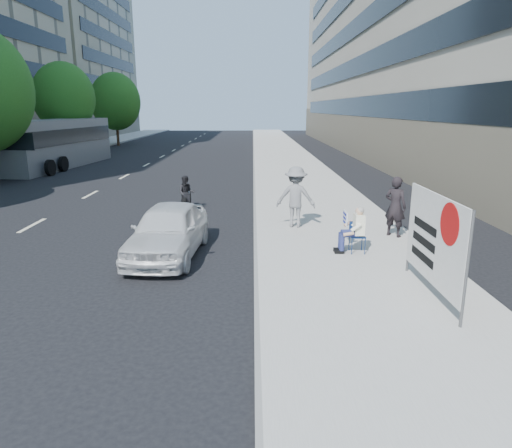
{
  "coord_description": "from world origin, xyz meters",
  "views": [
    {
      "loc": [
        1.38,
        -7.79,
        4.05
      ],
      "look_at": [
        1.45,
        3.31,
        1.23
      ],
      "focal_mm": 32.0,
      "sensor_mm": 36.0,
      "label": 1
    }
  ],
  "objects_px": {
    "seated_protester": "(354,227)",
    "bus": "(58,144)",
    "pedestrian_woman": "(395,207)",
    "protest_banner": "(434,239)",
    "motorcycle": "(187,195)",
    "white_sedan_near": "(168,230)",
    "jogger": "(296,197)"
  },
  "relations": [
    {
      "from": "jogger",
      "to": "pedestrian_woman",
      "type": "bearing_deg",
      "value": 167.87
    },
    {
      "from": "jogger",
      "to": "bus",
      "type": "height_order",
      "value": "bus"
    },
    {
      "from": "protest_banner",
      "to": "bus",
      "type": "distance_m",
      "value": 29.38
    },
    {
      "from": "seated_protester",
      "to": "pedestrian_woman",
      "type": "bearing_deg",
      "value": 45.23
    },
    {
      "from": "protest_banner",
      "to": "motorcycle",
      "type": "distance_m",
      "value": 11.27
    },
    {
      "from": "seated_protester",
      "to": "protest_banner",
      "type": "bearing_deg",
      "value": -71.53
    },
    {
      "from": "white_sedan_near",
      "to": "motorcycle",
      "type": "relative_size",
      "value": 2.12
    },
    {
      "from": "jogger",
      "to": "protest_banner",
      "type": "relative_size",
      "value": 0.67
    },
    {
      "from": "protest_banner",
      "to": "bus",
      "type": "height_order",
      "value": "bus"
    },
    {
      "from": "pedestrian_woman",
      "to": "protest_banner",
      "type": "bearing_deg",
      "value": 124.88
    },
    {
      "from": "jogger",
      "to": "bus",
      "type": "bearing_deg",
      "value": -39.17
    },
    {
      "from": "white_sedan_near",
      "to": "bus",
      "type": "xyz_separation_m",
      "value": [
        -11.38,
        20.34,
        0.89
      ]
    },
    {
      "from": "seated_protester",
      "to": "jogger",
      "type": "height_order",
      "value": "jogger"
    },
    {
      "from": "jogger",
      "to": "bus",
      "type": "distance_m",
      "value": 23.3
    },
    {
      "from": "motorcycle",
      "to": "white_sedan_near",
      "type": "bearing_deg",
      "value": -93.59
    },
    {
      "from": "protest_banner",
      "to": "pedestrian_woman",
      "type": "bearing_deg",
      "value": 82.34
    },
    {
      "from": "jogger",
      "to": "seated_protester",
      "type": "bearing_deg",
      "value": 125.2
    },
    {
      "from": "white_sedan_near",
      "to": "bus",
      "type": "distance_m",
      "value": 23.32
    },
    {
      "from": "jogger",
      "to": "motorcycle",
      "type": "relative_size",
      "value": 1.0
    },
    {
      "from": "white_sedan_near",
      "to": "motorcycle",
      "type": "xyz_separation_m",
      "value": [
        -0.33,
        5.96,
        -0.11
      ]
    },
    {
      "from": "seated_protester",
      "to": "white_sedan_near",
      "type": "relative_size",
      "value": 0.3
    },
    {
      "from": "pedestrian_woman",
      "to": "white_sedan_near",
      "type": "height_order",
      "value": "pedestrian_woman"
    },
    {
      "from": "jogger",
      "to": "motorcycle",
      "type": "distance_m",
      "value": 5.3
    },
    {
      "from": "protest_banner",
      "to": "motorcycle",
      "type": "height_order",
      "value": "protest_banner"
    },
    {
      "from": "seated_protester",
      "to": "pedestrian_woman",
      "type": "distance_m",
      "value": 2.34
    },
    {
      "from": "motorcycle",
      "to": "bus",
      "type": "height_order",
      "value": "bus"
    },
    {
      "from": "jogger",
      "to": "pedestrian_woman",
      "type": "xyz_separation_m",
      "value": [
        2.99,
        -1.22,
        -0.07
      ]
    },
    {
      "from": "seated_protester",
      "to": "bus",
      "type": "xyz_separation_m",
      "value": [
        -16.54,
        20.53,
        0.76
      ]
    },
    {
      "from": "motorcycle",
      "to": "seated_protester",
      "type": "bearing_deg",
      "value": -54.97
    },
    {
      "from": "jogger",
      "to": "motorcycle",
      "type": "xyz_separation_m",
      "value": [
        -4.14,
        3.27,
        -0.53
      ]
    },
    {
      "from": "jogger",
      "to": "protest_banner",
      "type": "height_order",
      "value": "protest_banner"
    },
    {
      "from": "seated_protester",
      "to": "bus",
      "type": "relative_size",
      "value": 0.11
    }
  ]
}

